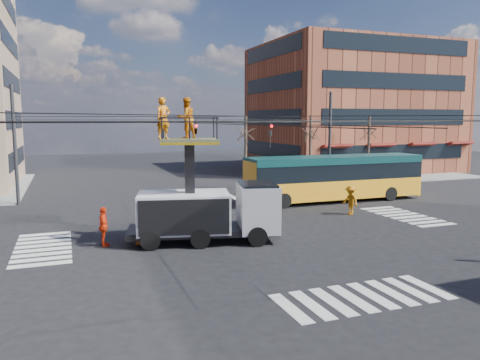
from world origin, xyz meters
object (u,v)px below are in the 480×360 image
city_bus (335,177)px  flagger (350,200)px  utility_truck (207,197)px  worker_ground (104,227)px  traffic_cone (140,237)px

city_bus → flagger: 4.75m
utility_truck → city_bus: size_ratio=0.57×
utility_truck → worker_ground: (-4.65, 0.80, -1.24)m
utility_truck → city_bus: (11.48, 7.36, -0.43)m
traffic_cone → worker_ground: bearing=174.8°
city_bus → traffic_cone: (-14.54, -6.71, -1.41)m
utility_truck → city_bus: bearing=45.5°
utility_truck → city_bus: 13.65m
city_bus → worker_ground: (-16.13, -6.56, -0.82)m
city_bus → worker_ground: 17.43m
worker_ground → flagger: bearing=-79.9°
utility_truck → flagger: (9.88, 2.96, -1.26)m
worker_ground → flagger: 14.69m
utility_truck → worker_ground: 4.88m
traffic_cone → flagger: size_ratio=0.35×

